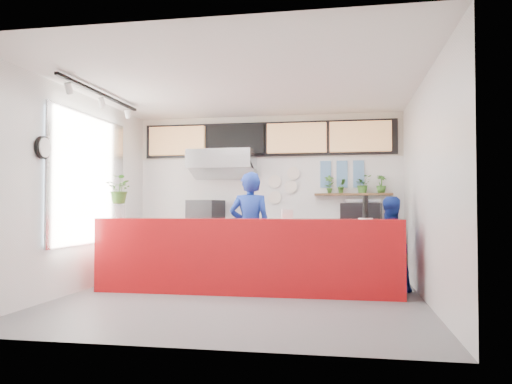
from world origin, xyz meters
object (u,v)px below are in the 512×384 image
Objects in this scene: staff_center at (250,229)px; staff_right at (389,244)px; service_counter at (246,256)px; panini_oven at (206,213)px; pepper_mill at (365,207)px; espresso_machine at (361,215)px.

staff_center is 2.15m from staff_right.
service_counter is 8.14× the size of panini_oven.
pepper_mill is at bearing 35.42° from staff_right.
panini_oven is 3.41m from pepper_mill.
staff_center is at bearing 94.17° from service_counter.
pepper_mill is (2.85, -1.86, 0.12)m from panini_oven.
service_counter is at bearing -7.99° from staff_right.
espresso_machine is at bearing 46.04° from service_counter.
service_counter is 2.17m from staff_right.
staff_right is at bearing 14.15° from service_counter.
panini_oven is 3.49m from staff_right.
panini_oven is 0.81× the size of espresso_machine.
panini_oven is at bearing -171.61° from espresso_machine.
panini_oven is at bearing 121.96° from service_counter.
espresso_machine is 1.38m from staff_right.
service_counter is 2.46× the size of staff_center.
staff_center is 1.28× the size of staff_right.
staff_center reaches higher than espresso_machine.
pepper_mill reaches higher than panini_oven.
staff_center is 1.91m from pepper_mill.
panini_oven is 2.86m from espresso_machine.
service_counter is at bearing -45.44° from panini_oven.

